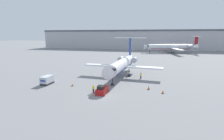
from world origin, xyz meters
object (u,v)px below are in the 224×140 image
at_px(traffic_cone_right, 149,88).
at_px(traffic_cone_mid, 163,92).
at_px(luggage_cart, 47,80).
at_px(traffic_cone_left, 72,85).
at_px(airplane_parked_far_left, 172,47).
at_px(worker_by_wing, 141,75).
at_px(pushback_tug, 102,90).
at_px(worker_near_tug, 93,89).
at_px(airplane_main, 122,64).

relative_size(traffic_cone_right, traffic_cone_mid, 1.17).
xyz_separation_m(luggage_cart, traffic_cone_right, (24.66, 1.82, -0.64)).
height_order(traffic_cone_left, airplane_parked_far_left, airplane_parked_far_left).
xyz_separation_m(luggage_cart, traffic_cone_mid, (27.69, -0.25, -0.70)).
distance_m(traffic_cone_left, traffic_cone_mid, 20.87).
bearing_deg(traffic_cone_left, worker_by_wing, 36.51).
bearing_deg(traffic_cone_mid, pushback_tug, -166.36).
xyz_separation_m(luggage_cart, worker_by_wing, (22.12, 11.33, -0.11)).
bearing_deg(traffic_cone_left, traffic_cone_right, 5.82).
xyz_separation_m(worker_near_tug, worker_by_wing, (8.73, 14.68, 0.03)).
bearing_deg(worker_by_wing, airplane_parked_far_left, 79.62).
bearing_deg(airplane_main, traffic_cone_left, -127.24).
bearing_deg(airplane_parked_far_left, airplane_main, -104.67).
xyz_separation_m(traffic_cone_left, traffic_cone_right, (17.84, 1.82, 0.08)).
xyz_separation_m(luggage_cart, traffic_cone_left, (6.82, 0.00, -0.72)).
bearing_deg(pushback_tug, traffic_cone_mid, 13.64).
xyz_separation_m(airplane_main, traffic_cone_right, (8.14, -10.95, -3.37)).
height_order(pushback_tug, worker_by_wing, pushback_tug).
relative_size(luggage_cart, airplane_parked_far_left, 0.09).
bearing_deg(luggage_cart, traffic_cone_mid, -0.52).
distance_m(luggage_cart, traffic_cone_left, 6.86).
height_order(worker_near_tug, traffic_cone_left, worker_near_tug).
relative_size(worker_near_tug, worker_by_wing, 0.98).
bearing_deg(traffic_cone_right, airplane_main, 126.61).
height_order(pushback_tug, airplane_parked_far_left, airplane_parked_far_left).
height_order(luggage_cart, airplane_parked_far_left, airplane_parked_far_left).
distance_m(airplane_main, worker_near_tug, 16.67).
distance_m(traffic_cone_left, traffic_cone_right, 17.93).
bearing_deg(worker_by_wing, traffic_cone_mid, -64.33).
relative_size(pushback_tug, airplane_parked_far_left, 0.11).
distance_m(traffic_cone_right, traffic_cone_mid, 3.67).
height_order(pushback_tug, traffic_cone_mid, pushback_tug).
bearing_deg(airplane_parked_far_left, worker_near_tug, -104.03).
distance_m(pushback_tug, traffic_cone_right, 10.66).
xyz_separation_m(worker_near_tug, airplane_parked_far_left, (22.61, 90.51, 3.20)).
distance_m(airplane_main, traffic_cone_right, 14.05).
relative_size(airplane_main, traffic_cone_right, 31.40).
bearing_deg(traffic_cone_left, traffic_cone_mid, -0.70).
height_order(traffic_cone_right, airplane_parked_far_left, airplane_parked_far_left).
distance_m(worker_near_tug, airplane_parked_far_left, 93.35).
xyz_separation_m(worker_by_wing, traffic_cone_left, (-15.30, -11.33, -0.62)).
bearing_deg(traffic_cone_mid, worker_near_tug, -167.77).
relative_size(luggage_cart, worker_by_wing, 1.92).
bearing_deg(traffic_cone_right, traffic_cone_left, -174.18).
relative_size(pushback_tug, traffic_cone_right, 4.87).
xyz_separation_m(pushback_tug, worker_near_tug, (-1.91, -0.09, 0.20)).
bearing_deg(worker_near_tug, traffic_cone_right, 24.65).
relative_size(airplane_main, traffic_cone_mid, 36.75).
distance_m(traffic_cone_left, airplane_parked_far_left, 91.99).
bearing_deg(worker_near_tug, airplane_main, 79.00).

